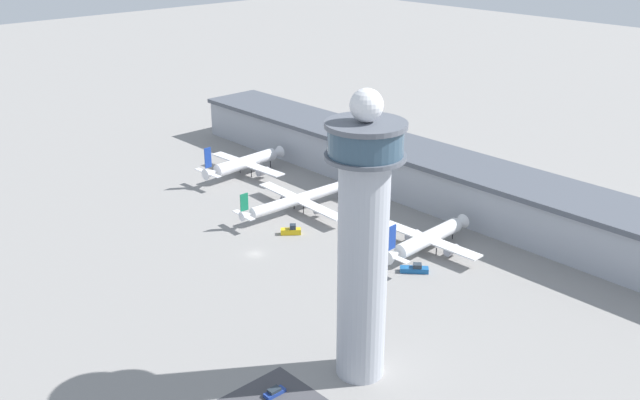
{
  "coord_description": "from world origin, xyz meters",
  "views": [
    {
      "loc": [
        147.26,
        -110.9,
        91.4
      ],
      "look_at": [
        4.93,
        20.75,
        12.46
      ],
      "focal_mm": 40.0,
      "sensor_mm": 36.0,
      "label": 1
    }
  ],
  "objects": [
    {
      "name": "ground_plane",
      "position": [
        0.0,
        0.0,
        0.0
      ],
      "size": [
        1000.0,
        1000.0,
        0.0
      ],
      "primitive_type": "plane",
      "color": "gray"
    },
    {
      "name": "terminal_building",
      "position": [
        0.0,
        70.0,
        8.16
      ],
      "size": [
        212.62,
        25.0,
        16.13
      ],
      "color": "#A3A8B2",
      "rests_on": "ground"
    },
    {
      "name": "control_tower",
      "position": [
        59.64,
        -18.23,
        31.65
      ],
      "size": [
        15.65,
        15.65,
        61.51
      ],
      "color": "#ADB2BC",
      "rests_on": "ground"
    },
    {
      "name": "airplane_gate_alpha",
      "position": [
        -54.28,
        37.88,
        4.89
      ],
      "size": [
        36.54,
        36.56,
        14.69
      ],
      "color": "white",
      "rests_on": "ground"
    },
    {
      "name": "airplane_gate_bravo",
      "position": [
        -15.14,
        29.61,
        4.16
      ],
      "size": [
        40.34,
        44.36,
        11.57
      ],
      "color": "white",
      "rests_on": "ground"
    },
    {
      "name": "airplane_gate_charlie",
      "position": [
        32.7,
        37.41,
        4.2
      ],
      "size": [
        33.33,
        35.49,
        13.49
      ],
      "color": "white",
      "rests_on": "ground"
    },
    {
      "name": "service_truck_catering",
      "position": [
        -23.46,
        32.43,
        0.97
      ],
      "size": [
        5.92,
        5.36,
        2.8
      ],
      "color": "black",
      "rests_on": "ground"
    },
    {
      "name": "service_truck_fuel",
      "position": [
        -3.33,
        16.43,
        1.09
      ],
      "size": [
        5.65,
        6.14,
        3.14
      ],
      "color": "black",
      "rests_on": "ground"
    },
    {
      "name": "service_truck_baggage",
      "position": [
        38.23,
        25.13,
        0.87
      ],
      "size": [
        7.3,
        7.01,
        2.51
      ],
      "color": "black",
      "rests_on": "ground"
    },
    {
      "name": "service_truck_water",
      "position": [
        13.08,
        32.72,
        0.93
      ],
      "size": [
        6.25,
        7.67,
        2.69
      ],
      "color": "black",
      "rests_on": "ground"
    },
    {
      "name": "car_maroon_suv",
      "position": [
        53.4,
        -36.67,
        0.58
      ],
      "size": [
        1.92,
        4.65,
        1.49
      ],
      "color": "black",
      "rests_on": "ground"
    }
  ]
}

